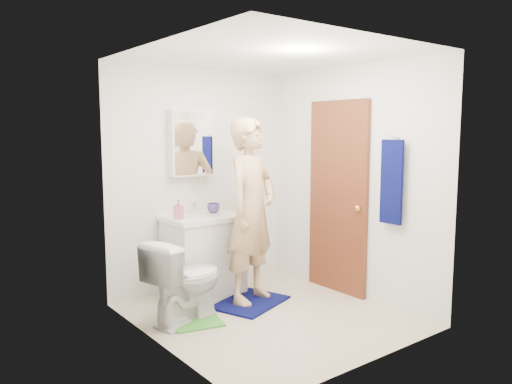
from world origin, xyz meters
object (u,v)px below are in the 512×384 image
Objects in this scene: medicine_cabinet at (191,143)px; man at (252,210)px; towel at (392,182)px; toilet at (186,280)px; soap_dispenser at (178,209)px; vanity_cabinet at (204,257)px; toothbrush_cup at (214,208)px.

medicine_cabinet reaches higher than man.
towel is 2.13m from toilet.
towel is 1.38m from man.
toilet is 4.02× the size of soap_dispenser.
vanity_cabinet reaches higher than toilet.
man is (0.26, -0.73, -0.66)m from medicine_cabinet.
medicine_cabinet is at bearing 135.80° from toothbrush_cup.
soap_dispenser reaches higher than toilet.
soap_dispenser is at bearing -176.08° from vanity_cabinet.
towel is at bearing -51.53° from vanity_cabinet.
toilet is (-1.70, 0.93, -0.86)m from towel.
man is at bearing -80.97° from toothbrush_cup.
soap_dispenser is 0.48m from toothbrush_cup.
medicine_cabinet is 1.53m from toilet.
soap_dispenser is 0.10× the size of man.
toilet is at bearing -112.97° from soap_dispenser.
soap_dispenser is at bearing -38.16° from toilet.
man is at bearing -101.72° from toilet.
toothbrush_cup is at bearing -44.20° from medicine_cabinet.
soap_dispenser is (-0.30, -0.25, -0.65)m from medicine_cabinet.
man reaches higher than soap_dispenser.
vanity_cabinet is at bearing 96.65° from man.
soap_dispenser is 1.41× the size of toothbrush_cup.
toilet is 1.06m from toothbrush_cup.
toothbrush_cup reaches higher than vanity_cabinet.
soap_dispenser is at bearing 118.62° from man.
toothbrush_cup reaches higher than toilet.
soap_dispenser reaches higher than toothbrush_cup.
toothbrush_cup is at bearing 123.19° from towel.
man is (0.78, 0.05, 0.56)m from toilet.
medicine_cabinet is 0.76m from soap_dispenser.
toilet is 0.96m from man.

